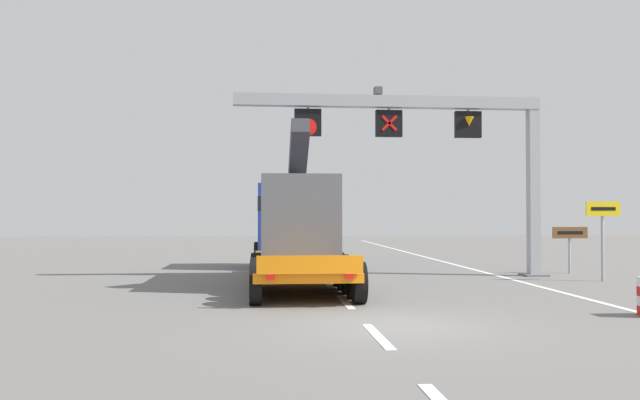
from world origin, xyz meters
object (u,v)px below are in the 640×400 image
Objects in this scene: exit_sign_yellow at (603,222)px; tourist_info_sign_brown at (570,238)px; heavy_haul_truck_orange at (293,224)px; overhead_lane_gantry at (430,131)px.

tourist_info_sign_brown is at bearing 85.33° from exit_sign_yellow.
tourist_info_sign_brown is (11.03, 0.39, -0.59)m from heavy_haul_truck_orange.
overhead_lane_gantry is 4.24× the size of exit_sign_yellow.
overhead_lane_gantry is at bearing 159.48° from exit_sign_yellow.
overhead_lane_gantry is 6.93m from exit_sign_yellow.
overhead_lane_gantry reaches higher than exit_sign_yellow.
exit_sign_yellow is 1.52× the size of tourist_info_sign_brown.
heavy_haul_truck_orange is 5.03× the size of exit_sign_yellow.
overhead_lane_gantry reaches higher than heavy_haul_truck_orange.
overhead_lane_gantry is 6.42× the size of tourist_info_sign_brown.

